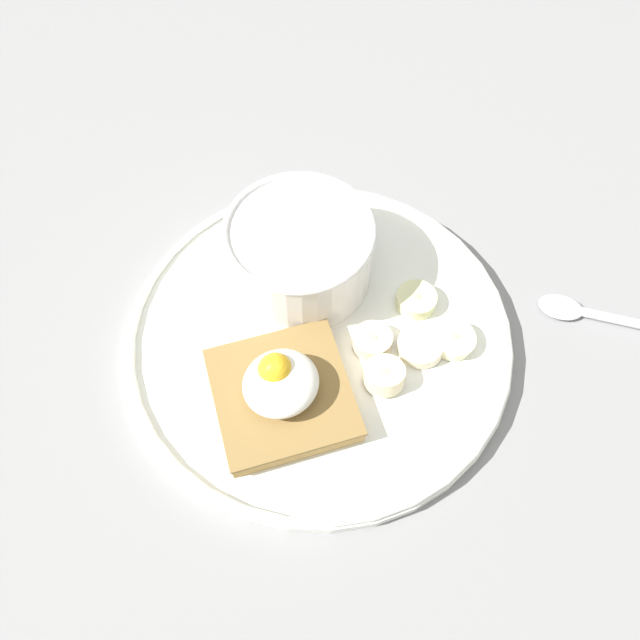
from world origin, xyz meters
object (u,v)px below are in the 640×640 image
at_px(oatmeal_bowl, 300,252).
at_px(toast_slice, 282,394).
at_px(banana_slice_right, 416,300).
at_px(banana_slice_back, 384,375).
at_px(banana_slice_left, 421,346).
at_px(banana_slice_front, 373,341).
at_px(poached_egg, 280,381).
at_px(banana_slice_inner, 454,340).
at_px(spoon, 588,313).

xyz_separation_m(oatmeal_bowl, toast_slice, (-0.08, -0.08, -0.02)).
bearing_deg(toast_slice, oatmeal_bowl, 47.69).
relative_size(oatmeal_bowl, banana_slice_right, 2.59).
height_order(toast_slice, banana_slice_back, banana_slice_back).
bearing_deg(banana_slice_left, banana_slice_back, -174.94).
relative_size(toast_slice, banana_slice_right, 2.73).
bearing_deg(banana_slice_right, banana_slice_back, -149.81).
bearing_deg(banana_slice_right, toast_slice, -177.95).
xyz_separation_m(banana_slice_front, banana_slice_left, (0.03, -0.02, -0.00)).
height_order(oatmeal_bowl, banana_slice_right, oatmeal_bowl).
relative_size(banana_slice_front, banana_slice_right, 0.89).
height_order(poached_egg, banana_slice_left, poached_egg).
distance_m(oatmeal_bowl, poached_egg, 0.11).
distance_m(banana_slice_left, banana_slice_inner, 0.03).
height_order(toast_slice, banana_slice_right, toast_slice).
xyz_separation_m(oatmeal_bowl, poached_egg, (-0.08, -0.08, 0.00)).
height_order(oatmeal_bowl, banana_slice_left, oatmeal_bowl).
bearing_deg(banana_slice_inner, oatmeal_bowl, 114.02).
bearing_deg(banana_slice_back, banana_slice_right, 30.19).
bearing_deg(banana_slice_back, banana_slice_left, 5.06).
bearing_deg(banana_slice_front, oatmeal_bowl, 93.06).
bearing_deg(poached_egg, banana_slice_right, 1.49).
bearing_deg(oatmeal_bowl, spoon, -45.13).
distance_m(oatmeal_bowl, toast_slice, 0.12).
bearing_deg(banana_slice_inner, banana_slice_front, 144.44).
height_order(banana_slice_right, banana_slice_inner, banana_slice_inner).
bearing_deg(spoon, toast_slice, 161.13).
xyz_separation_m(oatmeal_bowl, banana_slice_inner, (0.06, -0.12, -0.02)).
relative_size(banana_slice_left, banana_slice_back, 1.16).
height_order(banana_slice_back, banana_slice_inner, banana_slice_back).
bearing_deg(banana_slice_back, toast_slice, 155.23).
distance_m(poached_egg, banana_slice_right, 0.13).
relative_size(banana_slice_back, banana_slice_inner, 1.00).
height_order(poached_egg, banana_slice_front, poached_egg).
bearing_deg(banana_slice_front, banana_slice_inner, -35.56).
distance_m(poached_egg, spoon, 0.26).
bearing_deg(banana_slice_back, spoon, -16.37).
bearing_deg(banana_slice_right, spoon, -38.56).
relative_size(oatmeal_bowl, toast_slice, 0.95).
xyz_separation_m(toast_slice, poached_egg, (0.00, 0.00, 0.02)).
bearing_deg(banana_slice_right, oatmeal_bowl, 125.33).
distance_m(oatmeal_bowl, banana_slice_left, 0.12).
xyz_separation_m(toast_slice, spoon, (0.24, -0.08, -0.01)).
xyz_separation_m(banana_slice_left, banana_slice_right, (0.02, 0.03, -0.00)).
distance_m(banana_slice_right, spoon, 0.14).
relative_size(oatmeal_bowl, spoon, 1.24).
xyz_separation_m(banana_slice_inner, spoon, (0.11, -0.04, -0.01)).
bearing_deg(toast_slice, banana_slice_left, -14.80).
xyz_separation_m(toast_slice, banana_slice_left, (0.11, -0.03, -0.00)).
distance_m(toast_slice, banana_slice_back, 0.08).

